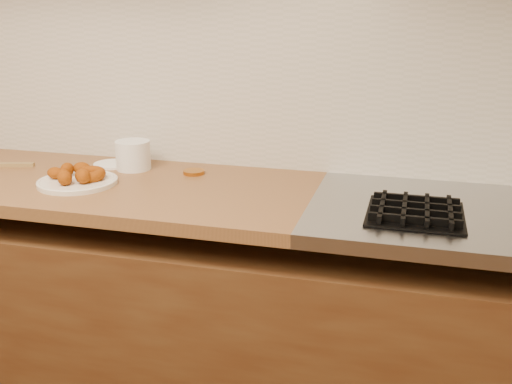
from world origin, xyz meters
The scene contains 10 objects.
wall_back centered at (0.00, 2.00, 1.35)m, with size 4.00×0.02×2.70m, color tan.
base_cabinet centered at (0.00, 1.69, 0.39)m, with size 3.60×0.60×0.77m, color brown.
backsplash centered at (0.00, 1.99, 1.20)m, with size 3.60×0.02×0.60m, color beige.
donut_plate centered at (-0.25, 1.63, 0.91)m, with size 0.25×0.25×0.01m, color white.
ring_donut centered at (-0.21, 1.64, 0.93)m, with size 0.10×0.10×0.03m, color #8B3709.
fried_dough_chunks centered at (-0.27, 1.62, 0.94)m, with size 0.18×0.18×0.05m.
plastic_tub centered at (-0.16, 1.84, 0.95)m, with size 0.12×0.12×0.10m, color white.
tub_lid centered at (-0.26, 1.87, 0.90)m, with size 0.13×0.13×0.01m, color white.
brass_jar_lid centered at (0.06, 1.84, 0.91)m, with size 0.07×0.07×0.01m, color #B67023.
wooden_utensil centered at (-0.60, 1.75, 0.91)m, with size 0.18×0.02×0.01m, color olive.
Camera 1 is at (0.79, 0.00, 1.46)m, focal length 42.00 mm.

